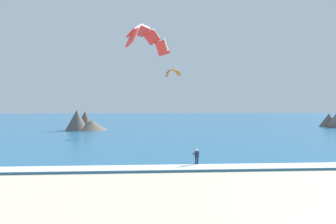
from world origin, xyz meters
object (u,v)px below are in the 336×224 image
object	(u,v)px
surfboard	(197,166)
kitesurfer	(197,156)
kite_primary	(146,37)
kite_distant	(172,72)

from	to	relation	value
surfboard	kitesurfer	bearing A→B (deg)	109.65
surfboard	kitesurfer	distance (m)	0.91
kite_primary	kite_distant	distance (m)	26.67
kite_distant	surfboard	bearing A→B (deg)	-89.78
surfboard	kitesurfer	xyz separation A→B (m)	(-0.01, 0.02, 0.91)
surfboard	kite_primary	size ratio (longest dim) A/B	0.12
surfboard	kite_distant	bearing A→B (deg)	90.22
kitesurfer	kite_distant	distance (m)	31.02
surfboard	kite_distant	distance (m)	31.36
surfboard	kitesurfer	size ratio (longest dim) A/B	0.87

